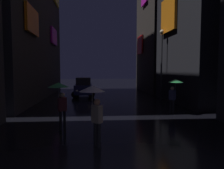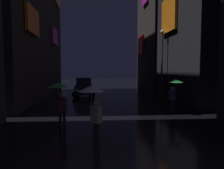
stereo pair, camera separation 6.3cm
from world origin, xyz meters
The scene contains 6 objects.
building_right_far centered at (7.49, 22.11, 11.14)m, with size 4.25×8.22×22.26m.
pedestrian_midstreet_centre_green centered at (-2.52, 6.12, 1.67)m, with size 0.90×0.90×2.12m.
pedestrian_near_crossing_clear centered at (-1.07, 4.11, 1.67)m, with size 0.90×0.90×2.12m.
pedestrian_midstreet_left_green centered at (3.85, 8.84, 1.67)m, with size 0.90×0.90×2.12m.
car_distant centered at (-1.94, 18.03, 0.93)m, with size 2.28×4.17×1.92m.
streetlamp_right_far centered at (5.00, 14.32, 3.80)m, with size 0.36×0.36×6.18m.
Camera 1 is at (-1.16, -2.70, 2.64)m, focal length 32.00 mm.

